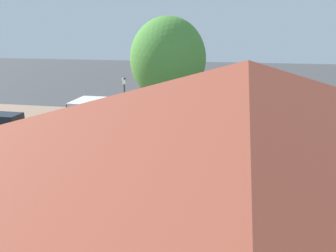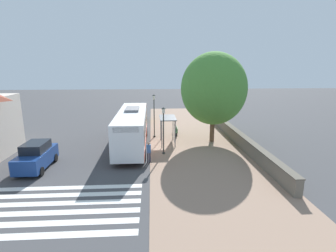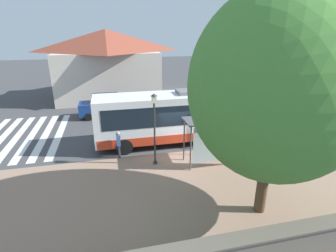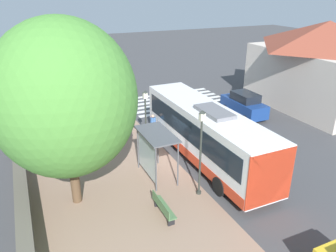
{
  "view_description": "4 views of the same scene",
  "coord_description": "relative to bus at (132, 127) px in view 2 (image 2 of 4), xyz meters",
  "views": [
    {
      "loc": [
        21.01,
        3.65,
        7.71
      ],
      "look_at": [
        -0.45,
        -0.6,
        1.2
      ],
      "focal_mm": 35.0,
      "sensor_mm": 36.0,
      "label": 1
    },
    {
      "loc": [
        -0.2,
        23.21,
        7.52
      ],
      "look_at": [
        -1.65,
        -0.06,
        2.05
      ],
      "focal_mm": 28.0,
      "sensor_mm": 36.0,
      "label": 2
    },
    {
      "loc": [
        -14.18,
        4.09,
        7.16
      ],
      "look_at": [
        1.44,
        0.43,
        1.24
      ],
      "focal_mm": 28.0,
      "sensor_mm": 36.0,
      "label": 3
    },
    {
      "loc": [
        -7.68,
        -15.77,
        9.68
      ],
      "look_at": [
        -0.64,
        -0.38,
        2.52
      ],
      "focal_mm": 35.0,
      "sensor_mm": 36.0,
      "label": 4
    }
  ],
  "objects": [
    {
      "name": "ground_plane",
      "position": [
        -1.66,
        0.65,
        -1.82
      ],
      "size": [
        120.0,
        120.0,
        0.0
      ],
      "primitive_type": "plane",
      "color": "#424244",
      "rests_on": "ground"
    },
    {
      "name": "sidewalk_plaza",
      "position": [
        -6.16,
        0.65,
        -1.81
      ],
      "size": [
        9.0,
        44.0,
        0.02
      ],
      "color": "#937560",
      "rests_on": "ground"
    },
    {
      "name": "crosswalk_stripes",
      "position": [
        3.34,
        10.81,
        -1.82
      ],
      "size": [
        9.0,
        5.25,
        0.01
      ],
      "color": "silver",
      "rests_on": "ground"
    },
    {
      "name": "stone_wall",
      "position": [
        -10.21,
        0.65,
        -1.22
      ],
      "size": [
        0.6,
        20.0,
        1.2
      ],
      "color": "#6B6356",
      "rests_on": "ground"
    },
    {
      "name": "bus",
      "position": [
        0.0,
        0.0,
        0.0
      ],
      "size": [
        2.64,
        11.43,
        3.51
      ],
      "color": "white",
      "rests_on": "ground"
    },
    {
      "name": "bus_shelter",
      "position": [
        -3.5,
        -0.59,
        0.31
      ],
      "size": [
        1.53,
        2.95,
        2.63
      ],
      "color": "#515459",
      "rests_on": "ground"
    },
    {
      "name": "pedestrian",
      "position": [
        -1.57,
        4.36,
        -0.84
      ],
      "size": [
        0.34,
        0.22,
        1.67
      ],
      "color": "#2D3347",
      "rests_on": "ground"
    },
    {
      "name": "bench",
      "position": [
        -4.44,
        -3.88,
        -1.34
      ],
      "size": [
        0.4,
        1.89,
        0.88
      ],
      "color": "#4C7247",
      "rests_on": "ground"
    },
    {
      "name": "street_lamp_near",
      "position": [
        -2.82,
        2.44,
        0.6
      ],
      "size": [
        0.28,
        0.28,
        4.08
      ],
      "color": "#2D332D",
      "rests_on": "ground"
    },
    {
      "name": "street_lamp_far",
      "position": [
        -2.09,
        -3.03,
        0.86
      ],
      "size": [
        0.28,
        0.28,
        4.54
      ],
      "color": "#2D332D",
      "rests_on": "ground"
    },
    {
      "name": "shade_tree",
      "position": [
        -7.82,
        -1.08,
        3.44
      ],
      "size": [
        6.32,
        6.32,
        8.75
      ],
      "color": "brown",
      "rests_on": "ground"
    },
    {
      "name": "parked_car_behind_bus",
      "position": [
        -0.23,
        -11.19,
        -0.87
      ],
      "size": [
        1.82,
        3.92,
        1.97
      ],
      "color": "gold",
      "rests_on": "ground"
    },
    {
      "name": "parked_car_far_lane",
      "position": [
        6.68,
        5.09,
        -0.86
      ],
      "size": [
        1.87,
        4.22,
        1.98
      ],
      "color": "navy",
      "rests_on": "ground"
    }
  ]
}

